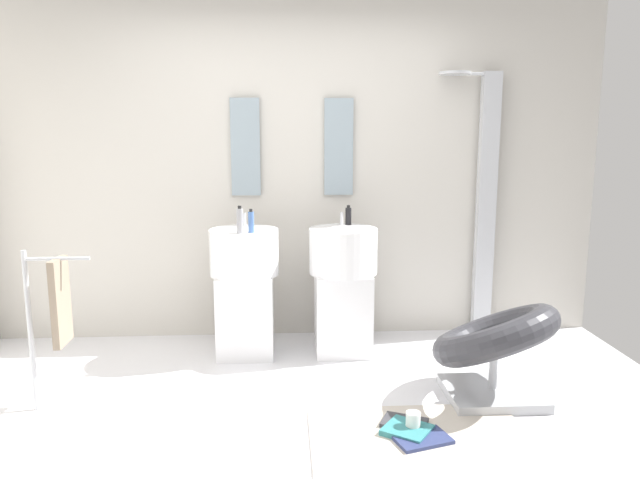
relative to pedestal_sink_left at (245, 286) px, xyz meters
The scene contains 17 objects.
ground_plane 1.33m from the pedestal_sink_left, 73.10° to the right, with size 4.80×3.60×0.04m, color silver.
rear_partition 0.99m from the pedestal_sink_left, 53.69° to the left, with size 4.80×0.10×2.60m, color beige.
pedestal_sink_left is the anchor object (origin of this frame).
pedestal_sink_right 0.71m from the pedestal_sink_left, ahead, with size 0.49×0.49×1.02m.
vanity_mirror_left 1.06m from the pedestal_sink_left, 90.00° to the left, with size 0.22×0.03×0.73m, color #8C9EA8.
vanity_mirror_right 1.28m from the pedestal_sink_left, 30.19° to the left, with size 0.22×0.03×0.73m, color #8C9EA8.
shower_column 1.97m from the pedestal_sink_left, 11.02° to the left, with size 0.49×0.24×2.05m.
lounge_chair 1.77m from the pedestal_sink_left, 28.70° to the right, with size 1.10×1.10×0.65m.
towel_rack 1.33m from the pedestal_sink_left, 140.26° to the right, with size 0.37×0.22×0.95m.
area_rug 1.77m from the pedestal_sink_left, 54.28° to the right, with size 1.16×0.87×0.01m, color beige.
magazine_teal 1.65m from the pedestal_sink_left, 53.59° to the right, with size 0.23×0.22×0.03m, color teal.
magazine_navy 1.75m from the pedestal_sink_left, 53.70° to the right, with size 0.29×0.19×0.02m, color navy.
magazine_charcoal 1.58m from the pedestal_sink_left, 51.39° to the right, with size 0.24×0.17×0.02m, color #38383D.
coffee_mug 1.64m from the pedestal_sink_left, 52.17° to the right, with size 0.08×0.08×0.11m, color white.
soap_bottle_blue 0.51m from the pedestal_sink_left, 66.48° to the right, with size 0.04×0.04×0.16m.
soap_bottle_black 0.92m from the pedestal_sink_left, 12.41° to the left, with size 0.04×0.04×0.15m.
soap_bottle_grey 0.53m from the pedestal_sink_left, 94.09° to the right, with size 0.04×0.04×0.19m.
Camera 1 is at (-0.07, -3.06, 1.60)m, focal length 33.81 mm.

